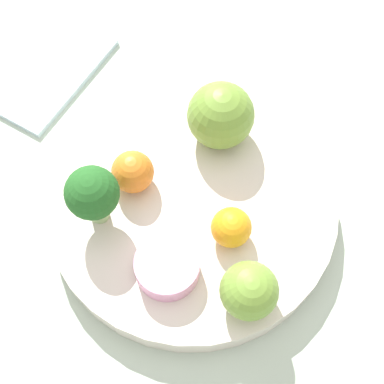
# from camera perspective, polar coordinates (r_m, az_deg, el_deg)

# --- Properties ---
(ground_plane) EXTENTS (6.00, 6.00, 0.00)m
(ground_plane) POSITION_cam_1_polar(r_m,az_deg,el_deg) (0.52, 0.00, -2.93)
(ground_plane) COLOR gray
(table_surface) EXTENTS (1.20, 1.20, 0.02)m
(table_surface) POSITION_cam_1_polar(r_m,az_deg,el_deg) (0.51, 0.00, -2.48)
(table_surface) COLOR #B2C6B2
(table_surface) RESTS_ON ground_plane
(bowl) EXTENTS (0.26, 0.26, 0.03)m
(bowl) POSITION_cam_1_polar(r_m,az_deg,el_deg) (0.49, 0.00, -1.29)
(bowl) COLOR silver
(bowl) RESTS_ON table_surface
(broccoli) EXTENTS (0.04, 0.04, 0.07)m
(broccoli) POSITION_cam_1_polar(r_m,az_deg,el_deg) (0.43, -10.57, -0.23)
(broccoli) COLOR #99C17A
(broccoli) RESTS_ON bowl
(apple_red) EXTENTS (0.06, 0.06, 0.06)m
(apple_red) POSITION_cam_1_polar(r_m,az_deg,el_deg) (0.48, 3.08, 8.16)
(apple_red) COLOR olive
(apple_red) RESTS_ON bowl
(apple_green) EXTENTS (0.05, 0.05, 0.05)m
(apple_green) POSITION_cam_1_polar(r_m,az_deg,el_deg) (0.42, 6.12, -10.42)
(apple_green) COLOR olive
(apple_green) RESTS_ON bowl
(orange_front) EXTENTS (0.04, 0.04, 0.04)m
(orange_front) POSITION_cam_1_polar(r_m,az_deg,el_deg) (0.47, -6.24, 2.43)
(orange_front) COLOR orange
(orange_front) RESTS_ON bowl
(orange_back) EXTENTS (0.03, 0.03, 0.03)m
(orange_back) POSITION_cam_1_polar(r_m,az_deg,el_deg) (0.44, 4.21, -3.79)
(orange_back) COLOR orange
(orange_back) RESTS_ON bowl
(small_cup) EXTENTS (0.05, 0.05, 0.02)m
(small_cup) POSITION_cam_1_polar(r_m,az_deg,el_deg) (0.44, -3.09, -7.84)
(small_cup) COLOR #EA9EC6
(small_cup) RESTS_ON bowl
(napkin) EXTENTS (0.17, 0.17, 0.01)m
(napkin) POSITION_cam_1_polar(r_m,az_deg,el_deg) (0.62, -17.10, 13.25)
(napkin) COLOR silver
(napkin) RESTS_ON table_surface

